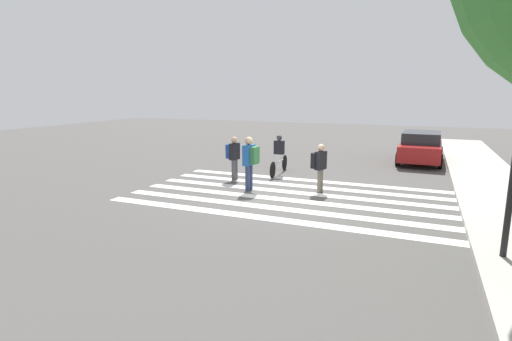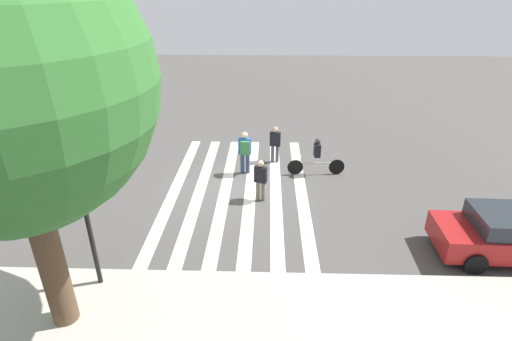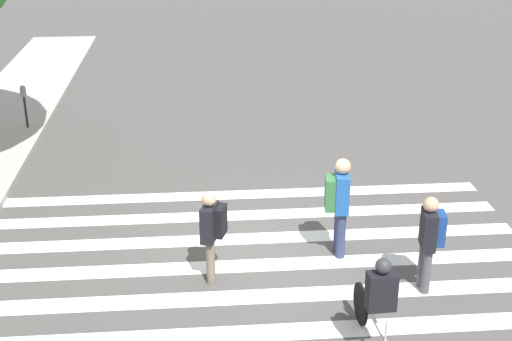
{
  "view_description": "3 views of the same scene",
  "coord_description": "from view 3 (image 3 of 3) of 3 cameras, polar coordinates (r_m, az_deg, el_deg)",
  "views": [
    {
      "loc": [
        12.0,
        3.86,
        3.34
      ],
      "look_at": [
        1.14,
        -0.68,
        1.0
      ],
      "focal_mm": 28.0,
      "sensor_mm": 36.0,
      "label": 1
    },
    {
      "loc": [
        -1.12,
        13.7,
        7.49
      ],
      "look_at": [
        -0.73,
        0.69,
        1.18
      ],
      "focal_mm": 28.0,
      "sensor_mm": 36.0,
      "label": 2
    },
    {
      "loc": [
        -11.26,
        0.92,
        6.36
      ],
      "look_at": [
        0.86,
        -0.1,
        1.23
      ],
      "focal_mm": 50.0,
      "sensor_mm": 36.0,
      "label": 3
    }
  ],
  "objects": [
    {
      "name": "ground_plane",
      "position": [
        12.97,
        -0.11,
        -6.5
      ],
      "size": [
        60.0,
        60.0,
        0.0
      ],
      "primitive_type": "plane",
      "color": "#4C4947"
    },
    {
      "name": "crosswalk_stripes",
      "position": [
        12.97,
        -0.11,
        -6.48
      ],
      "size": [
        5.36,
        10.0,
        0.01
      ],
      "color": "silver",
      "rests_on": "ground_plane"
    },
    {
      "name": "parking_meter",
      "position": [
        19.43,
        -18.08,
        5.58
      ],
      "size": [
        0.15,
        0.15,
        1.28
      ],
      "color": "black",
      "rests_on": "ground_plane"
    },
    {
      "name": "pedestrian_adult_tall_backpack",
      "position": [
        11.7,
        -3.54,
        -4.71
      ],
      "size": [
        0.49,
        0.47,
        1.63
      ],
      "rotation": [
        0.0,
        0.0,
        -0.32
      ],
      "color": "#6B6051",
      "rests_on": "ground_plane"
    },
    {
      "name": "pedestrian_adult_blue_shirt",
      "position": [
        12.48,
        6.65,
        -2.33
      ],
      "size": [
        0.53,
        0.45,
        1.84
      ],
      "rotation": [
        0.0,
        0.0,
        3.03
      ],
      "color": "navy",
      "rests_on": "ground_plane"
    },
    {
      "name": "pedestrian_child_with_backpack",
      "position": [
        11.75,
        13.74,
        -5.13
      ],
      "size": [
        0.49,
        0.42,
        1.66
      ],
      "rotation": [
        0.0,
        0.0,
        -0.14
      ],
      "color": "#4C4C51",
      "rests_on": "ground_plane"
    },
    {
      "name": "cyclist_near_curb",
      "position": [
        10.06,
        9.9,
        -10.64
      ],
      "size": [
        2.4,
        0.41,
        1.61
      ],
      "rotation": [
        0.0,
        0.0,
        0.06
      ],
      "color": "black",
      "rests_on": "ground_plane"
    }
  ]
}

